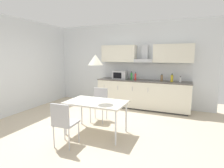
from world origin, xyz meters
name	(u,v)px	position (x,y,z in m)	size (l,w,h in m)	color
ground_plane	(88,128)	(0.00, 0.00, -0.01)	(7.63, 7.41, 0.02)	beige
wall_back	(123,64)	(0.00, 2.52, 1.42)	(6.10, 0.10, 2.84)	silver
wall_left	(8,67)	(-2.59, 0.00, 1.42)	(0.10, 5.93, 2.84)	silver
kitchen_counter	(142,94)	(0.82, 2.14, 0.47)	(2.99, 0.68, 0.94)	#333333
backsplash_tile	(145,71)	(0.82, 2.46, 1.20)	(2.97, 0.02, 0.53)	silver
upper_wall_cabinets	(144,54)	(0.82, 2.30, 1.79)	(2.97, 0.40, 0.56)	silver
microwave	(120,75)	(0.04, 2.14, 1.08)	(0.48, 0.35, 0.28)	#ADADB2
bottle_yellow	(172,78)	(1.73, 2.16, 1.05)	(0.08, 0.08, 0.25)	yellow
bottle_brown	(162,78)	(1.42, 2.19, 1.04)	(0.07, 0.07, 0.23)	brown
bottle_white	(180,80)	(1.97, 2.15, 1.02)	(0.06, 0.06, 0.19)	white
bottle_green	(132,76)	(0.43, 2.18, 1.06)	(0.06, 0.06, 0.27)	green
bottle_red	(135,77)	(0.59, 2.11, 1.05)	(0.06, 0.06, 0.26)	red
dining_table	(96,104)	(0.33, -0.17, 0.68)	(1.30, 0.77, 0.74)	silver
chair_near_left	(63,120)	(0.04, -0.93, 0.53)	(0.42, 0.42, 0.87)	#B2B2B7
chair_far_left	(100,101)	(0.02, 0.60, 0.53)	(0.44, 0.44, 0.87)	#B2B2B7
pendant_lamp	(95,60)	(0.33, -0.17, 1.64)	(0.32, 0.32, 0.22)	silver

